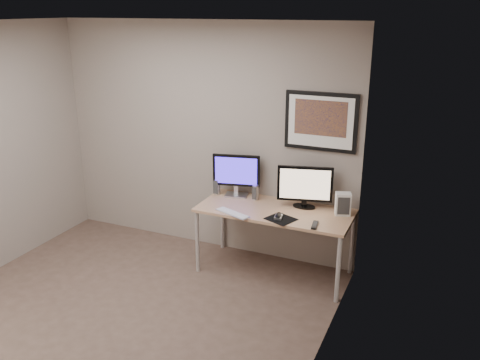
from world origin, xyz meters
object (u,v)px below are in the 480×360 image
(monitor_large, at_px, (236,173))
(speaker_right, at_px, (256,192))
(framed_art, at_px, (321,122))
(monitor_tv, at_px, (305,186))
(desk, at_px, (275,215))
(keyboard, at_px, (233,213))
(fan_unit, at_px, (343,204))
(speaker_left, at_px, (217,186))

(monitor_large, relative_size, speaker_right, 3.13)
(framed_art, bearing_deg, monitor_tv, -119.33)
(speaker_right, bearing_deg, monitor_tv, -0.70)
(framed_art, bearing_deg, desk, -136.54)
(monitor_large, height_order, speaker_right, monitor_large)
(desk, relative_size, speaker_right, 9.73)
(keyboard, bearing_deg, monitor_large, 130.60)
(framed_art, xyz_separation_m, fan_unit, (0.32, -0.19, -0.78))
(desk, relative_size, keyboard, 3.99)
(monitor_large, distance_m, keyboard, 0.57)
(speaker_left, xyz_separation_m, speaker_right, (0.46, 0.01, -0.01))
(framed_art, height_order, speaker_right, framed_art)
(speaker_left, relative_size, keyboard, 0.47)
(monitor_tv, relative_size, fan_unit, 2.43)
(speaker_right, height_order, keyboard, speaker_right)
(speaker_left, bearing_deg, speaker_right, -0.77)
(speaker_right, xyz_separation_m, keyboard, (-0.06, -0.47, -0.08))
(framed_art, distance_m, monitor_tv, 0.68)
(monitor_large, xyz_separation_m, monitor_tv, (0.79, -0.03, -0.02))
(keyboard, height_order, fan_unit, fan_unit)
(speaker_right, bearing_deg, keyboard, -97.29)
(framed_art, distance_m, speaker_left, 1.37)
(framed_art, height_order, monitor_tv, framed_art)
(speaker_left, xyz_separation_m, fan_unit, (1.42, -0.03, 0.02))
(desk, height_order, monitor_tv, monitor_tv)
(framed_art, bearing_deg, fan_unit, -30.72)
(desk, bearing_deg, speaker_left, 167.51)
(desk, relative_size, speaker_left, 8.58)
(monitor_tv, distance_m, keyboard, 0.80)
(framed_art, distance_m, fan_unit, 0.86)
(speaker_left, xyz_separation_m, keyboard, (0.40, -0.45, -0.09))
(speaker_left, relative_size, fan_unit, 0.81)
(fan_unit, bearing_deg, desk, 172.12)
(monitor_tv, bearing_deg, monitor_large, 163.50)
(fan_unit, bearing_deg, speaker_left, 159.23)
(speaker_left, bearing_deg, framed_art, 6.12)
(speaker_right, distance_m, keyboard, 0.48)
(framed_art, height_order, fan_unit, framed_art)
(monitor_large, distance_m, speaker_right, 0.30)
(framed_art, relative_size, fan_unit, 3.26)
(monitor_tv, relative_size, keyboard, 1.40)
(framed_art, relative_size, monitor_large, 1.46)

